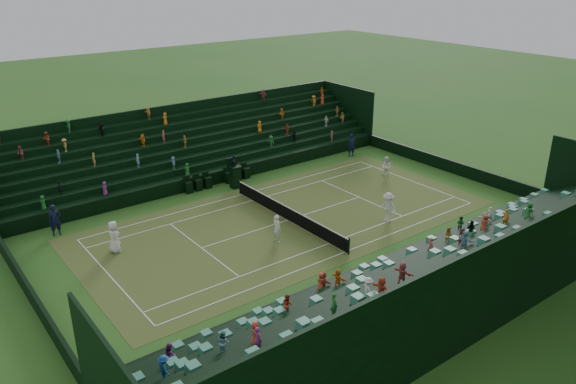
# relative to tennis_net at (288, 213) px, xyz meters

# --- Properties ---
(ground) EXTENTS (160.00, 160.00, 0.00)m
(ground) POSITION_rel_tennis_net_xyz_m (0.00, 0.00, -0.53)
(ground) COLOR #28631F
(ground) RESTS_ON ground
(court_surface) EXTENTS (12.97, 26.77, 0.01)m
(court_surface) POSITION_rel_tennis_net_xyz_m (0.00, 0.00, -0.52)
(court_surface) COLOR #3C6C24
(court_surface) RESTS_ON ground
(perimeter_wall_north) EXTENTS (17.17, 0.20, 1.00)m
(perimeter_wall_north) POSITION_rel_tennis_net_xyz_m (0.00, 15.88, -0.03)
(perimeter_wall_north) COLOR black
(perimeter_wall_north) RESTS_ON ground
(perimeter_wall_south) EXTENTS (17.17, 0.20, 1.00)m
(perimeter_wall_south) POSITION_rel_tennis_net_xyz_m (0.00, -15.88, -0.03)
(perimeter_wall_south) COLOR black
(perimeter_wall_south) RESTS_ON ground
(perimeter_wall_east) EXTENTS (0.20, 31.77, 1.00)m
(perimeter_wall_east) POSITION_rel_tennis_net_xyz_m (8.48, 0.00, -0.03)
(perimeter_wall_east) COLOR black
(perimeter_wall_east) RESTS_ON ground
(perimeter_wall_west) EXTENTS (0.20, 31.77, 1.00)m
(perimeter_wall_west) POSITION_rel_tennis_net_xyz_m (-8.48, 0.00, -0.03)
(perimeter_wall_west) COLOR black
(perimeter_wall_west) RESTS_ON ground
(north_grandstand) EXTENTS (6.60, 32.00, 4.90)m
(north_grandstand) POSITION_rel_tennis_net_xyz_m (12.66, 0.00, 1.02)
(north_grandstand) COLOR black
(north_grandstand) RESTS_ON ground
(south_grandstand) EXTENTS (6.60, 32.00, 4.90)m
(south_grandstand) POSITION_rel_tennis_net_xyz_m (-12.66, 0.00, 1.02)
(south_grandstand) COLOR black
(south_grandstand) RESTS_ON ground
(tennis_net) EXTENTS (11.67, 0.10, 1.06)m
(tennis_net) POSITION_rel_tennis_net_xyz_m (0.00, 0.00, 0.00)
(tennis_net) COLOR black
(tennis_net) RESTS_ON ground
(umpire_chair) EXTENTS (0.80, 0.80, 2.52)m
(umpire_chair) POSITION_rel_tennis_net_xyz_m (-7.00, 0.34, 0.55)
(umpire_chair) COLOR black
(umpire_chair) RESTS_ON ground
(courtside_chairs) EXTENTS (0.55, 5.52, 1.20)m
(courtside_chairs) POSITION_rel_tennis_net_xyz_m (-8.22, -0.41, -0.07)
(courtside_chairs) COLOR black
(courtside_chairs) RESTS_ON ground
(player_near_west) EXTENTS (1.03, 0.75, 1.94)m
(player_near_west) POSITION_rel_tennis_net_xyz_m (-2.62, -10.59, 0.44)
(player_near_west) COLOR white
(player_near_west) RESTS_ON ground
(player_near_east) EXTENTS (0.67, 0.47, 1.75)m
(player_near_east) POSITION_rel_tennis_net_xyz_m (2.00, -2.35, 0.35)
(player_near_east) COLOR white
(player_near_east) RESTS_ON ground
(player_far_west) EXTENTS (0.79, 0.62, 1.62)m
(player_far_west) POSITION_rel_tennis_net_xyz_m (-1.81, 11.04, 0.28)
(player_far_west) COLOR white
(player_far_west) RESTS_ON ground
(player_far_east) EXTENTS (1.37, 0.91, 1.98)m
(player_far_east) POSITION_rel_tennis_net_xyz_m (3.98, 5.08, 0.46)
(player_far_east) COLOR silver
(player_far_east) RESTS_ON ground
(line_judge_north) EXTENTS (0.67, 0.83, 1.99)m
(line_judge_north) POSITION_rel_tennis_net_xyz_m (-7.14, 12.34, 0.47)
(line_judge_north) COLOR black
(line_judge_north) RESTS_ON ground
(line_judge_south) EXTENTS (0.56, 0.78, 2.00)m
(line_judge_south) POSITION_rel_tennis_net_xyz_m (-6.95, -12.64, 0.47)
(line_judge_south) COLOR black
(line_judge_south) RESTS_ON ground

